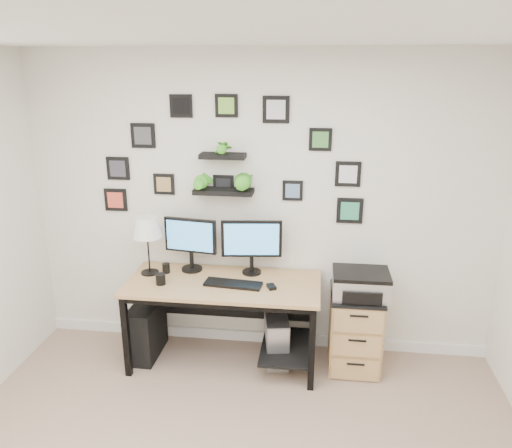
# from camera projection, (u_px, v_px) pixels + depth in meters

# --- Properties ---
(room) EXTENTS (4.00, 4.00, 4.00)m
(room) POSITION_uv_depth(u_px,v_px,m) (260.00, 336.00, 4.63)
(room) COLOR tan
(room) RESTS_ON ground
(desk) EXTENTS (1.60, 0.70, 0.75)m
(desk) POSITION_uv_depth(u_px,v_px,m) (228.00, 294.00, 4.18)
(desk) COLOR tan
(desk) RESTS_ON ground
(monitor_left) EXTENTS (0.46, 0.20, 0.47)m
(monitor_left) POSITION_uv_depth(u_px,v_px,m) (191.00, 240.00, 4.26)
(monitor_left) COLOR black
(monitor_left) RESTS_ON desk
(monitor_right) EXTENTS (0.51, 0.18, 0.47)m
(monitor_right) POSITION_uv_depth(u_px,v_px,m) (252.00, 243.00, 4.20)
(monitor_right) COLOR black
(monitor_right) RESTS_ON desk
(keyboard) EXTENTS (0.48, 0.19, 0.02)m
(keyboard) POSITION_uv_depth(u_px,v_px,m) (233.00, 284.00, 4.05)
(keyboard) COLOR black
(keyboard) RESTS_ON desk
(mouse) EXTENTS (0.09, 0.11, 0.03)m
(mouse) POSITION_uv_depth(u_px,v_px,m) (271.00, 287.00, 4.00)
(mouse) COLOR black
(mouse) RESTS_ON desk
(table_lamp) EXTENTS (0.25, 0.25, 0.50)m
(table_lamp) POSITION_uv_depth(u_px,v_px,m) (147.00, 229.00, 4.16)
(table_lamp) COLOR black
(table_lamp) RESTS_ON desk
(mug) EXTENTS (0.08, 0.08, 0.09)m
(mug) POSITION_uv_depth(u_px,v_px,m) (161.00, 279.00, 4.06)
(mug) COLOR black
(mug) RESTS_ON desk
(pen_cup) EXTENTS (0.07, 0.07, 0.08)m
(pen_cup) POSITION_uv_depth(u_px,v_px,m) (166.00, 268.00, 4.28)
(pen_cup) COLOR black
(pen_cup) RESTS_ON desk
(pc_tower_black) EXTENTS (0.22, 0.49, 0.48)m
(pc_tower_black) POSITION_uv_depth(u_px,v_px,m) (147.00, 329.00, 4.38)
(pc_tower_black) COLOR black
(pc_tower_black) RESTS_ON ground
(pc_tower_grey) EXTENTS (0.26, 0.45, 0.42)m
(pc_tower_grey) POSITION_uv_depth(u_px,v_px,m) (276.00, 338.00, 4.30)
(pc_tower_grey) COLOR gray
(pc_tower_grey) RESTS_ON ground
(file_cabinet) EXTENTS (0.43, 0.53, 0.67)m
(file_cabinet) POSITION_uv_depth(u_px,v_px,m) (355.00, 329.00, 4.20)
(file_cabinet) COLOR tan
(file_cabinet) RESTS_ON ground
(printer) EXTENTS (0.45, 0.37, 0.20)m
(printer) POSITION_uv_depth(u_px,v_px,m) (361.00, 284.00, 4.02)
(printer) COLOR silver
(printer) RESTS_ON file_cabinet
(wall_decor) EXTENTS (2.25, 0.18, 1.05)m
(wall_decor) POSITION_uv_depth(u_px,v_px,m) (226.00, 166.00, 4.12)
(wall_decor) COLOR black
(wall_decor) RESTS_ON ground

